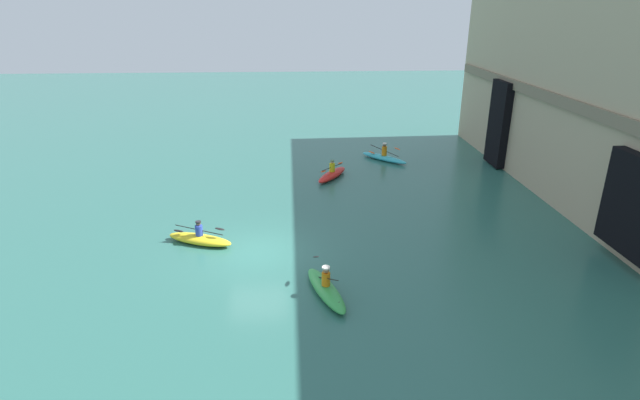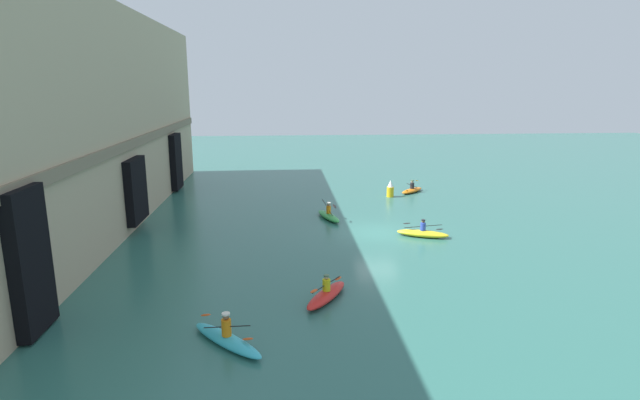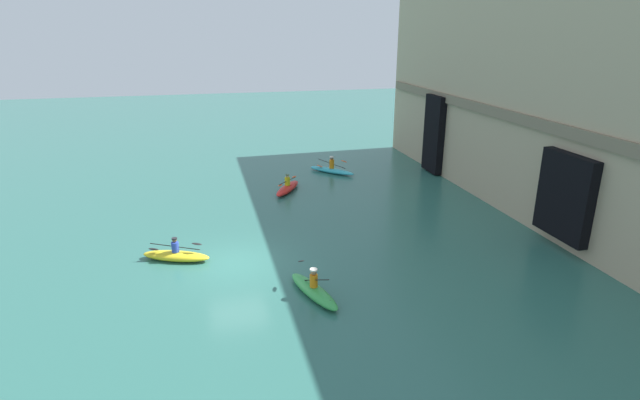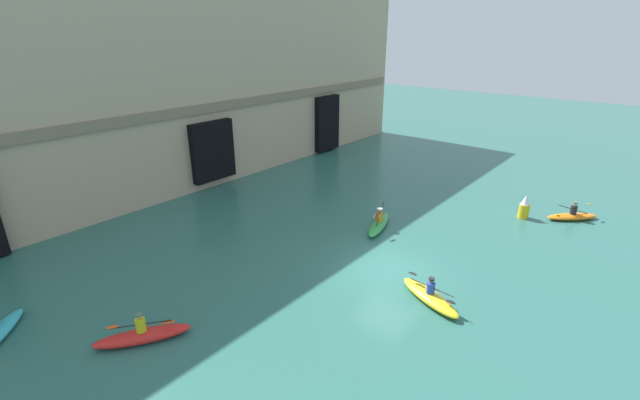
{
  "view_description": "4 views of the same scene",
  "coord_description": "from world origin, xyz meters",
  "px_view_note": "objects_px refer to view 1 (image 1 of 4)",
  "views": [
    {
      "loc": [
        18.7,
        1.5,
        9.66
      ],
      "look_at": [
        0.01,
        2.65,
        2.29
      ],
      "focal_mm": 28.0,
      "sensor_mm": 36.0,
      "label": 1
    },
    {
      "loc": [
        -28.52,
        5.69,
        8.73
      ],
      "look_at": [
        -0.98,
        3.56,
        2.33
      ],
      "focal_mm": 28.0,
      "sensor_mm": 36.0,
      "label": 2
    },
    {
      "loc": [
        19.67,
        -1.08,
        9.61
      ],
      "look_at": [
        -3.14,
        4.5,
        1.48
      ],
      "focal_mm": 28.0,
      "sensor_mm": 36.0,
      "label": 3
    },
    {
      "loc": [
        -14.5,
        -8.2,
        9.87
      ],
      "look_at": [
        -0.24,
        3.69,
        2.46
      ],
      "focal_mm": 24.0,
      "sensor_mm": 36.0,
      "label": 4
    }
  ],
  "objects_px": {
    "kayak_green": "(326,289)",
    "kayak_cyan": "(384,157)",
    "kayak_red": "(332,174)",
    "kayak_yellow": "(200,239)"
  },
  "relations": [
    {
      "from": "kayak_green",
      "to": "kayak_cyan",
      "type": "height_order",
      "value": "kayak_green"
    },
    {
      "from": "kayak_cyan",
      "to": "kayak_red",
      "type": "height_order",
      "value": "kayak_cyan"
    },
    {
      "from": "kayak_red",
      "to": "kayak_yellow",
      "type": "xyz_separation_m",
      "value": [
        8.35,
        -6.44,
        -0.02
      ]
    },
    {
      "from": "kayak_cyan",
      "to": "kayak_yellow",
      "type": "distance_m",
      "value": 15.53
    },
    {
      "from": "kayak_cyan",
      "to": "kayak_yellow",
      "type": "xyz_separation_m",
      "value": [
        11.74,
        -10.17,
        0.0
      ]
    },
    {
      "from": "kayak_green",
      "to": "kayak_red",
      "type": "relative_size",
      "value": 1.07
    },
    {
      "from": "kayak_red",
      "to": "kayak_green",
      "type": "bearing_deg",
      "value": 25.83
    },
    {
      "from": "kayak_green",
      "to": "kayak_red",
      "type": "distance_m",
      "value": 12.82
    },
    {
      "from": "kayak_green",
      "to": "kayak_red",
      "type": "bearing_deg",
      "value": 156.91
    },
    {
      "from": "kayak_yellow",
      "to": "kayak_green",
      "type": "bearing_deg",
      "value": 161.64
    }
  ]
}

